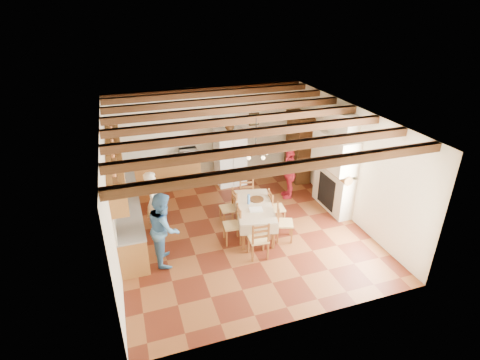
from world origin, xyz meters
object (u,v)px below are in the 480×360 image
object	(u,v)px
person_woman_blue	(164,228)
person_woman_red	(289,173)
chair_right_near	(285,222)
microwave	(188,153)
refrigerator	(230,157)
hutch	(298,147)
dining_table	(254,208)
chair_left_far	(228,208)
chair_end_near	(258,239)
person_man	(154,202)
chair_right_far	(276,207)
chair_left_near	(232,225)
chair_end_far	(248,195)

from	to	relation	value
person_woman_blue	person_woman_red	bearing A→B (deg)	-58.14
chair_right_near	microwave	world-z (taller)	microwave
refrigerator	hutch	size ratio (longest dim) A/B	0.82
person_woman_blue	dining_table	bearing A→B (deg)	-72.50
hutch	person_woman_red	distance (m)	1.44
chair_left_far	chair_end_near	bearing A→B (deg)	9.32
dining_table	microwave	world-z (taller)	microwave
chair_end_near	person_man	bearing A→B (deg)	-37.16
refrigerator	chair_right_near	distance (m)	3.46
chair_end_near	refrigerator	bearing A→B (deg)	-93.30
refrigerator	chair_right_far	distance (m)	2.76
chair_right_far	person_woman_blue	size ratio (longest dim) A/B	0.56
chair_left_near	microwave	bearing A→B (deg)	-168.10
chair_right_near	hutch	bearing A→B (deg)	-10.41
person_man	person_woman_blue	distance (m)	1.31
chair_left_far	chair_right_far	size ratio (longest dim) A/B	1.00
chair_right_near	chair_end_far	world-z (taller)	same
refrigerator	person_man	xyz separation A→B (m)	(-2.60, -2.01, -0.06)
person_woman_red	person_woman_blue	bearing A→B (deg)	-52.46
hutch	chair_left_far	size ratio (longest dim) A/B	2.25
chair_right_near	person_woman_blue	distance (m)	2.89
dining_table	refrigerator	bearing A→B (deg)	85.20
chair_right_far	chair_left_far	bearing A→B (deg)	78.94
chair_left_far	chair_end_near	size ratio (longest dim) A/B	1.00
refrigerator	hutch	xyz separation A→B (m)	(2.20, -0.31, 0.19)
dining_table	chair_left_far	bearing A→B (deg)	133.45
chair_right_far	person_man	world-z (taller)	person_man
chair_left_near	microwave	world-z (taller)	microwave
dining_table	chair_end_far	size ratio (longest dim) A/B	1.95
dining_table	chair_right_near	distance (m)	0.83
hutch	chair_left_near	world-z (taller)	hutch
dining_table	chair_right_far	bearing A→B (deg)	13.85
refrigerator	chair_right_far	size ratio (longest dim) A/B	1.84
chair_right_far	chair_right_near	bearing A→B (deg)	178.92
hutch	person_man	distance (m)	5.10
person_man	chair_left_near	bearing A→B (deg)	-110.49
person_woman_red	chair_end_near	bearing A→B (deg)	-26.12
dining_table	person_man	world-z (taller)	person_man
chair_end_far	person_man	bearing A→B (deg)	-168.15
refrigerator	chair_end_far	world-z (taller)	refrigerator
chair_left_near	chair_end_far	world-z (taller)	same
refrigerator	chair_end_far	size ratio (longest dim) A/B	1.84
person_woman_red	microwave	distance (m)	3.16
chair_right_far	refrigerator	bearing A→B (deg)	15.86
person_woman_blue	person_woman_red	world-z (taller)	person_woman_blue
hutch	chair_end_far	distance (m)	2.77
chair_end_far	person_woman_red	bearing A→B (deg)	22.37
chair_left_far	chair_end_far	distance (m)	0.87
chair_left_far	person_man	distance (m)	1.89
chair_right_far	person_woman_red	bearing A→B (deg)	-29.97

